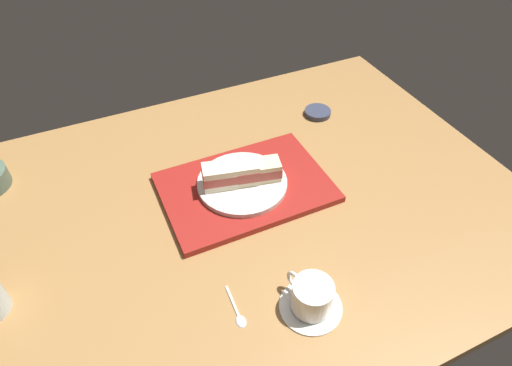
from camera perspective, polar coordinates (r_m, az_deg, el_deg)
ground_plane at (r=104.62cm, az=-2.82°, el=-3.72°), size 140.00×100.00×3.00cm
serving_tray at (r=106.88cm, az=-1.40°, el=-0.57°), size 40.26×27.64×1.70cm
sandwich_plate at (r=105.78cm, az=-1.82°, el=-0.02°), size 21.96×21.96×1.33cm
sandwich_near at (r=104.55cm, az=1.02°, el=1.71°), size 9.05×6.66×4.94cm
sandwich_middle at (r=103.40cm, az=-1.87°, el=1.37°), size 8.94×6.80×5.61cm
sandwich_far at (r=102.69cm, az=-4.80°, el=0.91°), size 9.06×6.73×5.80cm
coffee_cup at (r=85.40cm, az=7.29°, el=-14.71°), size 12.27×12.66×7.10cm
small_sauce_dish at (r=133.06cm, az=8.10°, el=9.16°), size 7.79×7.79×1.57cm
teaspoon at (r=86.38cm, az=-2.32°, el=-16.90°), size 2.11×9.70×0.80cm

